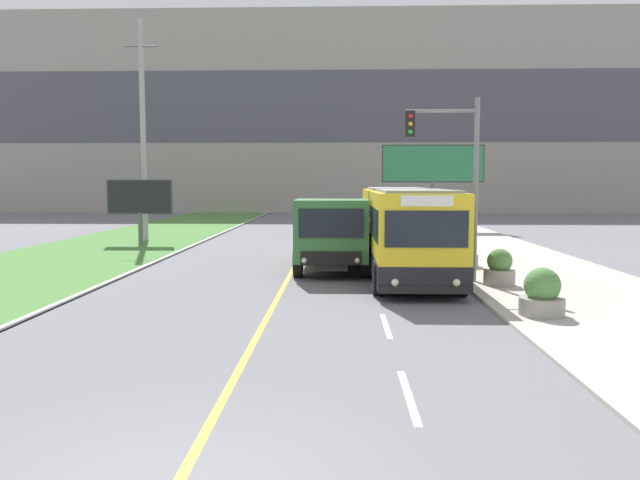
% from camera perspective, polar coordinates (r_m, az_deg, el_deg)
% --- Properties ---
extents(lane_marking_centre, '(2.88, 140.00, 0.01)m').
position_cam_1_polar(lane_marking_centre, '(8.52, -7.83, -16.69)').
color(lane_marking_centre, gold).
rests_on(lane_marking_centre, ground_plane).
extents(apartment_block_background, '(80.00, 8.04, 20.60)m').
position_cam_1_polar(apartment_block_background, '(68.25, 0.39, 11.31)').
color(apartment_block_background, gray).
rests_on(apartment_block_background, ground_plane).
extents(city_bus, '(2.62, 11.83, 2.97)m').
position_cam_1_polar(city_bus, '(22.19, 7.64, 0.93)').
color(city_bus, yellow).
rests_on(city_bus, ground_plane).
extents(dump_truck, '(2.53, 6.93, 2.61)m').
position_cam_1_polar(dump_truck, '(21.90, 1.08, 0.38)').
color(dump_truck, black).
rests_on(dump_truck, ground_plane).
extents(car_distant, '(1.80, 4.30, 1.45)m').
position_cam_1_polar(car_distant, '(38.03, 5.28, 1.53)').
color(car_distant, maroon).
rests_on(car_distant, ground_plane).
extents(utility_pole_far, '(1.80, 0.28, 11.68)m').
position_cam_1_polar(utility_pole_far, '(34.84, -15.87, 9.58)').
color(utility_pole_far, '#9E9E99').
rests_on(utility_pole_far, ground_plane).
extents(traffic_light_mast, '(2.28, 0.32, 5.77)m').
position_cam_1_polar(traffic_light_mast, '(19.88, 12.23, 6.62)').
color(traffic_light_mast, slate).
rests_on(traffic_light_mast, ground_plane).
extents(billboard_large, '(6.59, 0.24, 5.59)m').
position_cam_1_polar(billboard_large, '(41.28, 10.28, 6.69)').
color(billboard_large, '#59595B').
rests_on(billboard_large, ground_plane).
extents(billboard_small, '(3.27, 0.24, 3.30)m').
position_cam_1_polar(billboard_small, '(32.73, -16.16, 3.61)').
color(billboard_small, '#59595B').
rests_on(billboard_small, ground_plane).
extents(planter_round_near, '(1.05, 1.05, 1.13)m').
position_cam_1_polar(planter_round_near, '(15.50, 19.63, -4.72)').
color(planter_round_near, gray).
rests_on(planter_round_near, sidewalk_right).
extents(planter_round_second, '(0.94, 0.94, 1.11)m').
position_cam_1_polar(planter_round_second, '(19.61, 16.09, -2.57)').
color(planter_round_second, gray).
rests_on(planter_round_second, sidewalk_right).
extents(planter_round_third, '(1.07, 1.07, 1.14)m').
position_cam_1_polar(planter_round_third, '(23.72, 13.00, -1.14)').
color(planter_round_third, gray).
rests_on(planter_round_third, sidewalk_right).
extents(planter_round_far, '(1.03, 1.03, 1.14)m').
position_cam_1_polar(planter_round_far, '(27.94, 11.47, -0.14)').
color(planter_round_far, gray).
rests_on(planter_round_far, sidewalk_right).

